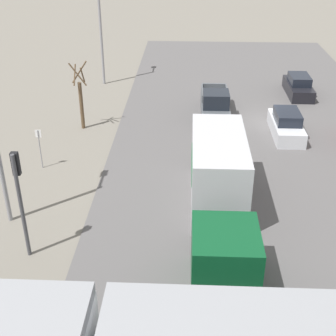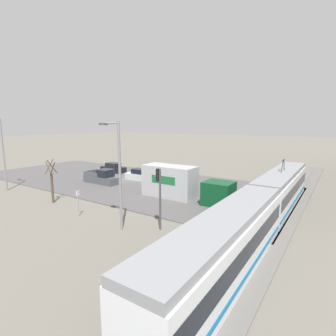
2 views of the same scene
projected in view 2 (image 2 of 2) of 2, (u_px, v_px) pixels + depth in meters
The scene contains 14 objects.
ground_plane at pixel (122, 181), 37.29m from camera, with size 320.00×320.00×0.00m, color slate.
road_surface at pixel (122, 180), 37.28m from camera, with size 18.70×45.02×0.08m.
rail_bed at pixel (280, 206), 25.74m from camera, with size 55.09×4.40×0.22m.
light_rail_tram at pixel (262, 208), 19.65m from camera, with size 29.33×2.59×4.48m.
box_truck at pixel (180, 184), 28.00m from camera, with size 2.53×10.11×3.41m.
pickup_truck at pixel (102, 178), 35.30m from camera, with size 1.92×5.23×1.94m.
sedan_car_0 at pixel (167, 171), 40.68m from camera, with size 1.87×4.25×1.57m.
sedan_car_1 at pixel (113, 168), 43.39m from camera, with size 1.71×4.39×1.55m.
sedan_car_2 at pixel (140, 175), 37.29m from camera, with size 1.74×4.45×1.59m.
traffic_light_pole at pixel (159, 190), 19.57m from camera, with size 0.28×0.47×4.71m.
street_tree at pixel (52, 183), 26.54m from camera, with size 1.07×0.89×4.49m.
street_lamp_near_crossing at pixel (2, 150), 31.11m from camera, with size 0.36×1.95×8.62m.
street_lamp_mid_block at pixel (118, 169), 19.34m from camera, with size 0.36×1.95×8.15m.
no_parking_sign at pixel (78, 201), 22.63m from camera, with size 0.32×0.08×2.30m.
Camera 2 is at (26.71, 25.69, 7.97)m, focal length 28.00 mm.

